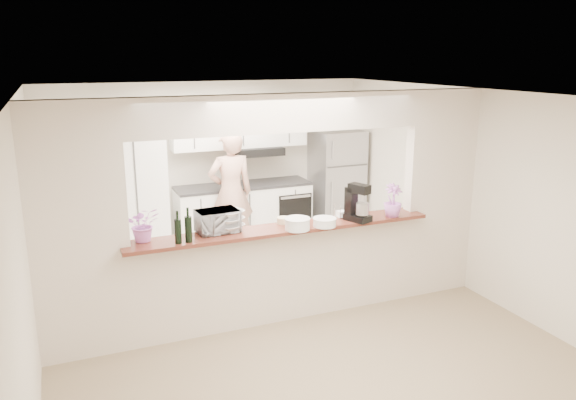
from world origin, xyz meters
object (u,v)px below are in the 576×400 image
toaster_oven (217,221)px  person (231,193)px  refrigerator (337,182)px  stand_mixer (357,204)px

toaster_oven → person: 2.41m
person → refrigerator: bearing=-169.1°
stand_mixer → toaster_oven: bearing=173.1°
toaster_oven → stand_mixer: 1.56m
refrigerator → stand_mixer: bearing=-113.4°
toaster_oven → stand_mixer: stand_mixer is taller
refrigerator → toaster_oven: (-2.75, -2.60, 0.36)m
refrigerator → person: 1.96m
refrigerator → person: (-1.92, -0.35, 0.07)m
stand_mixer → refrigerator: bearing=66.6°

